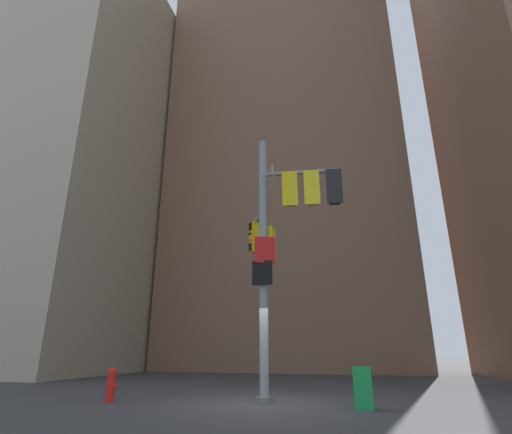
{
  "coord_description": "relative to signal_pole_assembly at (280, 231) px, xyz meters",
  "views": [
    {
      "loc": [
        2.67,
        -11.19,
        1.39
      ],
      "look_at": [
        -0.18,
        -0.22,
        5.25
      ],
      "focal_mm": 27.29,
      "sensor_mm": 36.0,
      "label": 1
    }
  ],
  "objects": [
    {
      "name": "ground",
      "position": [
        -0.48,
        -0.18,
        -4.85
      ],
      "size": [
        120.0,
        120.0,
        0.0
      ],
      "primitive_type": "plane",
      "color": "#38383A"
    },
    {
      "name": "building_tower_left",
      "position": [
        -19.56,
        11.79,
        10.05
      ],
      "size": [
        15.81,
        15.81,
        29.79
      ],
      "primitive_type": "cube",
      "color": "tan",
      "rests_on": "ground"
    },
    {
      "name": "building_mid_block",
      "position": [
        -2.7,
        21.64,
        13.16
      ],
      "size": [
        17.49,
        17.49,
        36.01
      ],
      "primitive_type": "cube",
      "color": "brown",
      "rests_on": "ground"
    },
    {
      "name": "signal_pole_assembly",
      "position": [
        0.0,
        0.0,
        0.0
      ],
      "size": [
        3.4,
        2.25,
        7.95
      ],
      "color": "gray",
      "rests_on": "ground"
    },
    {
      "name": "fire_hydrant",
      "position": [
        -4.65,
        -1.04,
        -4.39
      ],
      "size": [
        0.33,
        0.23,
        0.89
      ],
      "color": "red",
      "rests_on": "ground"
    },
    {
      "name": "newspaper_box",
      "position": [
        2.13,
        -0.73,
        -4.36
      ],
      "size": [
        0.45,
        0.36,
        0.98
      ],
      "color": "#198C3F",
      "rests_on": "ground"
    }
  ]
}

